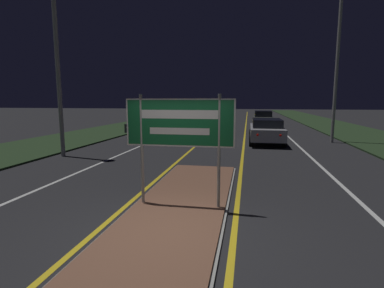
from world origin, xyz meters
name	(u,v)px	position (x,y,z in m)	size (l,w,h in m)	color
ground_plane	(163,236)	(0.00, 0.00, 0.00)	(160.00, 160.00, 0.00)	#232326
median_island	(180,207)	(0.00, 1.41, 0.04)	(2.18, 8.31, 0.10)	#999993
verge_left	(123,128)	(-9.50, 20.00, 0.04)	(5.00, 100.00, 0.08)	#23381E
verge_right	(353,132)	(9.50, 20.00, 0.04)	(5.00, 100.00, 0.08)	#23381E
centre_line_yellow_left	(220,125)	(-1.28, 25.00, 0.00)	(0.12, 70.00, 0.01)	gold
centre_line_yellow_right	(246,125)	(1.28, 25.00, 0.00)	(0.12, 70.00, 0.01)	gold
lane_line_white_left	(191,124)	(-4.20, 25.00, 0.00)	(0.12, 70.00, 0.01)	silver
lane_line_white_right	(276,126)	(4.20, 25.00, 0.00)	(0.12, 70.00, 0.01)	silver
edge_line_white_left	(163,124)	(-7.20, 25.00, 0.00)	(0.10, 70.00, 0.01)	silver
edge_line_white_right	(309,126)	(7.20, 25.00, 0.00)	(0.10, 70.00, 0.01)	silver
highway_sign	(179,127)	(0.00, 1.40, 1.87)	(2.43, 0.07, 2.49)	#9E9E99
streetlight_left_near	(55,19)	(-6.52, 6.76, 5.80)	(0.54, 0.54, 8.78)	#9E9E99
streetlight_right_near	(340,24)	(6.32, 13.54, 6.64)	(0.55, 0.55, 10.26)	#9E9E99
car_receding_0	(266,130)	(2.53, 12.68, 0.75)	(1.93, 4.79, 1.40)	#B7B7BC
car_receding_1	(263,118)	(2.84, 24.17, 0.77)	(1.87, 4.53, 1.46)	#4C514C
car_approaching_0	(149,124)	(-5.61, 15.74, 0.75)	(1.85, 4.62, 1.42)	#4C514C
car_approaching_1	(185,115)	(-5.80, 29.39, 0.73)	(1.94, 4.61, 1.37)	maroon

